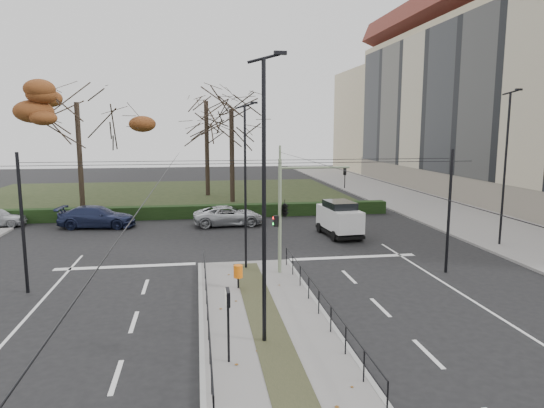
{
  "coord_description": "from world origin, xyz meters",
  "views": [
    {
      "loc": [
        -2.29,
        -19.3,
        6.96
      ],
      "look_at": [
        1.58,
        5.73,
        3.0
      ],
      "focal_mm": 32.0,
      "sensor_mm": 36.0,
      "label": 1
    }
  ],
  "objects": [
    {
      "name": "median_railing",
      "position": [
        0.0,
        -2.6,
        0.98
      ],
      "size": [
        4.14,
        13.24,
        0.92
      ],
      "color": "black",
      "rests_on": "median_island"
    },
    {
      "name": "info_panel",
      "position": [
        -1.51,
        -5.84,
        1.87
      ],
      "size": [
        0.13,
        0.58,
        2.21
      ],
      "color": "black",
      "rests_on": "median_island"
    },
    {
      "name": "hedge",
      "position": [
        -6.0,
        18.6,
        0.5
      ],
      "size": [
        38.0,
        1.0,
        1.0
      ],
      "primitive_type": "cube",
      "color": "black",
      "rests_on": "ground"
    },
    {
      "name": "park",
      "position": [
        -6.0,
        32.0,
        0.05
      ],
      "size": [
        38.0,
        26.0,
        0.1
      ],
      "primitive_type": "cube",
      "color": "black",
      "rests_on": "ground"
    },
    {
      "name": "parked_car_third",
      "position": [
        -9.4,
        15.91,
        0.77
      ],
      "size": [
        5.51,
        2.75,
        1.54
      ],
      "primitive_type": "imported",
      "rotation": [
        0.0,
        0.0,
        1.46
      ],
      "color": "#1D2445",
      "rests_on": "ground"
    },
    {
      "name": "catenary",
      "position": [
        0.0,
        1.62,
        3.42
      ],
      "size": [
        20.0,
        34.0,
        6.0
      ],
      "color": "black",
      "rests_on": "ground"
    },
    {
      "name": "median_island",
      "position": [
        0.0,
        -2.5,
        0.07
      ],
      "size": [
        4.4,
        15.0,
        0.14
      ],
      "primitive_type": "cube",
      "color": "slate",
      "rests_on": "ground"
    },
    {
      "name": "litter_bin",
      "position": [
        -0.66,
        0.79,
        0.86
      ],
      "size": [
        0.4,
        0.4,
        1.01
      ],
      "color": "black",
      "rests_on": "median_island"
    },
    {
      "name": "sidewalk_east",
      "position": [
        18.0,
        22.0,
        0.07
      ],
      "size": [
        8.0,
        90.0,
        0.14
      ],
      "primitive_type": "cube",
      "color": "slate",
      "rests_on": "ground"
    },
    {
      "name": "bare_tree_near",
      "position": [
        0.94,
        26.11,
        8.08
      ],
      "size": [
        7.14,
        7.14,
        11.44
      ],
      "color": "black",
      "rests_on": "park"
    },
    {
      "name": "ground",
      "position": [
        0.0,
        0.0,
        0.0
      ],
      "size": [
        140.0,
        140.0,
        0.0
      ],
      "primitive_type": "plane",
      "color": "black",
      "rests_on": "ground"
    },
    {
      "name": "white_van",
      "position": [
        6.77,
        10.62,
        1.2
      ],
      "size": [
        2.26,
        4.37,
        2.3
      ],
      "color": "silver",
      "rests_on": "ground"
    },
    {
      "name": "traffic_light",
      "position": [
        1.82,
        2.8,
        3.29
      ],
      "size": [
        3.68,
        2.12,
        5.42
      ],
      "color": "gray",
      "rests_on": "median_island"
    },
    {
      "name": "streetlamp_sidewalk",
      "position": [
        15.43,
        6.43,
        4.75
      ],
      "size": [
        0.76,
        0.15,
        9.06
      ],
      "color": "black",
      "rests_on": "sidewalk_east"
    },
    {
      "name": "bare_tree_center",
      "position": [
        -1.26,
        31.01,
        8.98
      ],
      "size": [
        6.37,
        6.37,
        12.74
      ],
      "color": "black",
      "rests_on": "park"
    },
    {
      "name": "streetlamp_median_near",
      "position": [
        -0.25,
        -4.6,
        4.76
      ],
      "size": [
        0.76,
        0.16,
        9.1
      ],
      "color": "black",
      "rests_on": "median_island"
    },
    {
      "name": "rust_tree",
      "position": [
        -12.39,
        25.06,
        9.16
      ],
      "size": [
        10.2,
        10.2,
        11.93
      ],
      "color": "black",
      "rests_on": "park"
    },
    {
      "name": "parked_car_fourth",
      "position": [
        -0.12,
        15.26,
        0.7
      ],
      "size": [
        5.19,
        2.61,
        1.41
      ],
      "primitive_type": "imported",
      "rotation": [
        0.0,
        0.0,
        1.63
      ],
      "color": "#A8ABB0",
      "rests_on": "ground"
    },
    {
      "name": "streetlamp_median_far",
      "position": [
        0.0,
        3.82,
        4.24
      ],
      "size": [
        0.67,
        0.14,
        8.06
      ],
      "color": "black",
      "rests_on": "median_island"
    },
    {
      "name": "apartment_block",
      "position": [
        27.97,
        23.97,
        10.39
      ],
      "size": [
        13.09,
        52.1,
        21.64
      ],
      "color": "#BEB189",
      "rests_on": "ground"
    }
  ]
}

